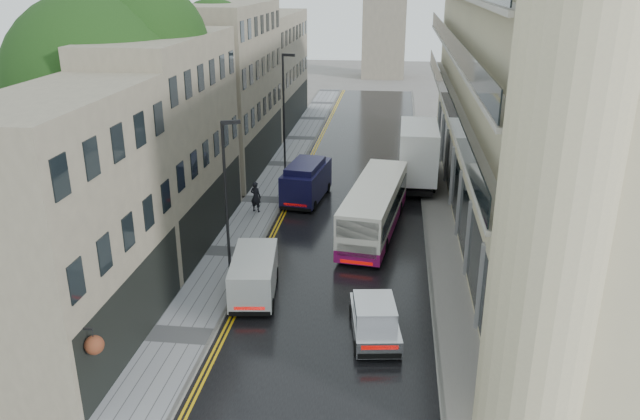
% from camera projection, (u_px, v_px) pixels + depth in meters
% --- Properties ---
extents(road, '(9.00, 85.00, 0.02)m').
position_uv_depth(road, '(352.00, 205.00, 40.39)').
color(road, black).
rests_on(road, ground).
extents(left_sidewalk, '(2.70, 85.00, 0.12)m').
position_uv_depth(left_sidewalk, '(264.00, 200.00, 41.03)').
color(left_sidewalk, gray).
rests_on(left_sidewalk, ground).
extents(right_sidewalk, '(1.80, 85.00, 0.12)m').
position_uv_depth(right_sidewalk, '(437.00, 207.00, 39.76)').
color(right_sidewalk, slate).
rests_on(right_sidewalk, ground).
extents(old_shop_row, '(4.50, 56.00, 12.00)m').
position_uv_depth(old_shop_row, '(216.00, 102.00, 41.66)').
color(old_shop_row, gray).
rests_on(old_shop_row, ground).
extents(modern_block, '(8.00, 40.00, 14.00)m').
position_uv_depth(modern_block, '(534.00, 106.00, 35.36)').
color(modern_block, tan).
rests_on(modern_block, ground).
extents(tree_near, '(10.56, 10.56, 13.89)m').
position_uv_depth(tree_near, '(104.00, 119.00, 32.38)').
color(tree_near, black).
rests_on(tree_near, ground).
extents(tree_far, '(9.24, 9.24, 12.46)m').
position_uv_depth(tree_far, '(190.00, 90.00, 44.67)').
color(tree_far, black).
rests_on(tree_far, ground).
extents(cream_bus, '(3.71, 10.66, 2.85)m').
position_uv_depth(cream_bus, '(345.00, 225.00, 33.29)').
color(cream_bus, white).
rests_on(cream_bus, road).
extents(white_lorry, '(2.60, 8.37, 4.38)m').
position_uv_depth(white_lorry, '(401.00, 161.00, 41.96)').
color(white_lorry, white).
rests_on(white_lorry, road).
extents(silver_hatchback, '(2.32, 4.26, 1.52)m').
position_uv_depth(silver_hatchback, '(357.00, 338.00, 24.16)').
color(silver_hatchback, '#AEADB2').
rests_on(silver_hatchback, road).
extents(white_van, '(2.42, 4.64, 2.01)m').
position_uv_depth(white_van, '(230.00, 292.00, 27.16)').
color(white_van, silver).
rests_on(white_van, road).
extents(navy_van, '(2.80, 5.56, 2.72)m').
position_uv_depth(navy_van, '(284.00, 188.00, 39.31)').
color(navy_van, '#100E34').
rests_on(navy_van, road).
extents(pedestrian, '(0.82, 0.67, 1.94)m').
position_uv_depth(pedestrian, '(256.00, 197.00, 38.58)').
color(pedestrian, black).
rests_on(pedestrian, left_sidewalk).
extents(lamp_post_near, '(0.89, 0.48, 7.77)m').
position_uv_depth(lamp_post_near, '(226.00, 204.00, 28.91)').
color(lamp_post_near, black).
rests_on(lamp_post_near, left_sidewalk).
extents(lamp_post_far, '(0.99, 0.36, 8.57)m').
position_uv_depth(lamp_post_far, '(284.00, 114.00, 45.78)').
color(lamp_post_far, black).
rests_on(lamp_post_far, left_sidewalk).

